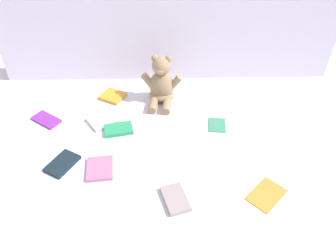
% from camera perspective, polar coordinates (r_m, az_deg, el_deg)
% --- Properties ---
extents(ground_plane, '(3.20, 3.20, 0.00)m').
position_cam_1_polar(ground_plane, '(1.43, 0.28, -0.38)').
color(ground_plane, silver).
extents(backdrop_drape, '(1.59, 0.03, 0.64)m').
position_cam_1_polar(backdrop_drape, '(1.59, -0.06, 18.00)').
color(backdrop_drape, silver).
rests_on(backdrop_drape, ground_plane).
extents(teddy_bear, '(0.19, 0.18, 0.23)m').
position_cam_1_polar(teddy_bear, '(1.53, -1.09, 6.96)').
color(teddy_bear, '#9E7F5B').
rests_on(teddy_bear, ground_plane).
extents(book_case_0, '(0.11, 0.12, 0.01)m').
position_cam_1_polar(book_case_0, '(1.28, -11.39, -7.02)').
color(book_case_0, '#BC6792').
rests_on(book_case_0, ground_plane).
extents(book_case_1, '(0.13, 0.09, 0.02)m').
position_cam_1_polar(book_case_1, '(1.42, -8.32, -0.56)').
color(book_case_1, '#28945B').
rests_on(book_case_1, ground_plane).
extents(book_case_2, '(0.14, 0.13, 0.01)m').
position_cam_1_polar(book_case_2, '(1.55, -19.78, 1.00)').
color(book_case_2, purple).
rests_on(book_case_2, ground_plane).
extents(book_case_3, '(0.16, 0.16, 0.01)m').
position_cam_1_polar(book_case_3, '(1.23, 16.26, -10.98)').
color(book_case_3, orange).
rests_on(book_case_3, ground_plane).
extents(book_case_4, '(0.11, 0.13, 0.02)m').
position_cam_1_polar(book_case_4, '(1.17, 1.24, -12.15)').
color(book_case_4, '#A08C8F').
rests_on(book_case_4, ground_plane).
extents(book_case_5, '(0.13, 0.13, 0.02)m').
position_cam_1_polar(book_case_5, '(1.61, -9.24, 4.99)').
color(book_case_5, orange).
rests_on(book_case_5, ground_plane).
extents(book_case_6, '(0.15, 0.15, 0.01)m').
position_cam_1_polar(book_case_6, '(1.48, -10.80, 1.01)').
color(book_case_6, white).
rests_on(book_case_6, ground_plane).
extents(book_case_7, '(0.13, 0.15, 0.01)m').
position_cam_1_polar(book_case_7, '(1.33, -17.34, -6.05)').
color(book_case_7, black).
rests_on(book_case_7, ground_plane).
extents(book_case_8, '(0.08, 0.10, 0.01)m').
position_cam_1_polar(book_case_8, '(1.45, 8.24, 0.21)').
color(book_case_8, '#3C8967').
rests_on(book_case_8, ground_plane).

